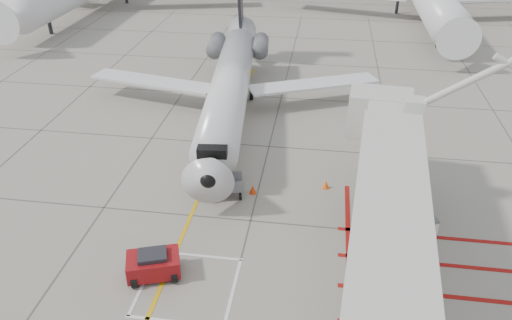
# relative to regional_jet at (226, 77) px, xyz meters

# --- Properties ---
(ground_plane) EXTENTS (260.00, 260.00, 0.00)m
(ground_plane) POSITION_rel_regional_jet_xyz_m (3.17, -14.22, -3.78)
(ground_plane) COLOR gray
(ground_plane) RESTS_ON ground
(regional_jet) EXTENTS (25.67, 31.01, 7.56)m
(regional_jet) POSITION_rel_regional_jet_xyz_m (0.00, 0.00, 0.00)
(regional_jet) COLOR silver
(regional_jet) RESTS_ON ground_plane
(jet_bridge) EXTENTS (10.42, 19.23, 7.40)m
(jet_bridge) POSITION_rel_regional_jet_xyz_m (9.26, -14.62, -0.08)
(jet_bridge) COLOR beige
(jet_bridge) RESTS_ON ground_plane
(pushback_tug) EXTENTS (2.65, 2.11, 1.35)m
(pushback_tug) POSITION_rel_regional_jet_xyz_m (-0.49, -14.75, -3.11)
(pushback_tug) COLOR maroon
(pushback_tug) RESTS_ON ground_plane
(baggage_cart) EXTENTS (2.23, 1.73, 1.25)m
(baggage_cart) POSITION_rel_regional_jet_xyz_m (1.44, -8.15, -3.16)
(baggage_cart) COLOR slate
(baggage_cart) RESTS_ON ground_plane
(ground_power_unit) EXTENTS (2.96, 2.28, 2.07)m
(ground_power_unit) POSITION_rel_regional_jet_xyz_m (10.59, -11.41, -2.75)
(ground_power_unit) COLOR silver
(ground_power_unit) RESTS_ON ground_plane
(cone_nose) EXTENTS (0.38, 0.38, 0.52)m
(cone_nose) POSITION_rel_regional_jet_xyz_m (2.91, -7.70, -3.52)
(cone_nose) COLOR red
(cone_nose) RESTS_ON ground_plane
(cone_side) EXTENTS (0.36, 0.36, 0.50)m
(cone_side) POSITION_rel_regional_jet_xyz_m (6.96, -6.59, -3.53)
(cone_side) COLOR #FF5B0D
(cone_side) RESTS_ON ground_plane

